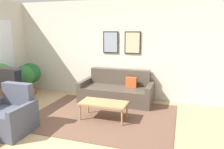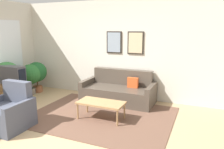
{
  "view_description": "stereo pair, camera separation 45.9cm",
  "coord_description": "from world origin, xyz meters",
  "px_view_note": "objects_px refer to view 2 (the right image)",
  "views": [
    {
      "loc": [
        2.26,
        -3.31,
        1.92
      ],
      "look_at": [
        0.69,
        1.53,
        0.85
      ],
      "focal_mm": 35.0,
      "sensor_mm": 36.0,
      "label": 1
    },
    {
      "loc": [
        2.69,
        -3.15,
        1.92
      ],
      "look_at": [
        0.69,
        1.53,
        0.85
      ],
      "focal_mm": 35.0,
      "sensor_mm": 36.0,
      "label": 2
    }
  ],
  "objects_px": {
    "potted_plant_tall": "(7,76)",
    "coffee_table": "(101,103)",
    "armchair": "(9,113)",
    "couch": "(119,91)",
    "tv": "(12,75)"
  },
  "relations": [
    {
      "from": "armchair",
      "to": "couch",
      "type": "bearing_deg",
      "value": 80.78
    },
    {
      "from": "potted_plant_tall",
      "to": "tv",
      "type": "bearing_deg",
      "value": -26.63
    },
    {
      "from": "tv",
      "to": "couch",
      "type": "bearing_deg",
      "value": 25.57
    },
    {
      "from": "coffee_table",
      "to": "armchair",
      "type": "distance_m",
      "value": 1.84
    },
    {
      "from": "armchair",
      "to": "potted_plant_tall",
      "type": "xyz_separation_m",
      "value": [
        -1.48,
        1.33,
        0.36
      ]
    },
    {
      "from": "tv",
      "to": "armchair",
      "type": "relative_size",
      "value": 0.81
    },
    {
      "from": "potted_plant_tall",
      "to": "coffee_table",
      "type": "bearing_deg",
      "value": -4.68
    },
    {
      "from": "coffee_table",
      "to": "couch",
      "type": "bearing_deg",
      "value": 93.46
    },
    {
      "from": "tv",
      "to": "potted_plant_tall",
      "type": "xyz_separation_m",
      "value": [
        -0.4,
        0.2,
        -0.09
      ]
    },
    {
      "from": "couch",
      "to": "potted_plant_tall",
      "type": "height_order",
      "value": "potted_plant_tall"
    },
    {
      "from": "coffee_table",
      "to": "armchair",
      "type": "relative_size",
      "value": 1.12
    },
    {
      "from": "coffee_table",
      "to": "armchair",
      "type": "bearing_deg",
      "value": -143.85
    },
    {
      "from": "coffee_table",
      "to": "tv",
      "type": "height_order",
      "value": "tv"
    },
    {
      "from": "tv",
      "to": "potted_plant_tall",
      "type": "bearing_deg",
      "value": 153.37
    },
    {
      "from": "armchair",
      "to": "potted_plant_tall",
      "type": "relative_size",
      "value": 0.86
    }
  ]
}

